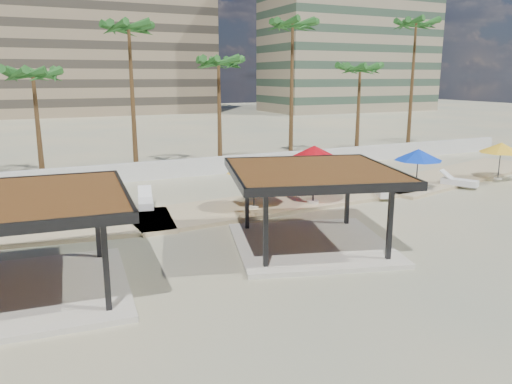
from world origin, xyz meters
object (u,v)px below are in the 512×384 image
pavilion_west (22,237)px  lounger_d (367,178)px  lounger_c (459,182)px  pavilion_central (312,200)px  umbrella_c (314,154)px  lounger_a (146,202)px  lounger_b (382,191)px

pavilion_west → lounger_d: (19.43, 8.78, -1.50)m
lounger_c → lounger_d: size_ratio=1.04×
pavilion_west → lounger_c: (23.59, 5.38, -1.49)m
pavilion_central → pavilion_west: (-10.15, -0.17, 0.01)m
umbrella_c → lounger_c: bearing=0.3°
pavilion_west → lounger_a: (5.59, 8.51, -1.49)m
lounger_a → lounger_b: lounger_a is taller
pavilion_central → lounger_a: size_ratio=3.34×
lounger_b → lounger_d: bearing=-0.2°
umbrella_c → lounger_b: 5.03m
umbrella_c → lounger_d: 7.31m
pavilion_central → lounger_a: 9.62m
lounger_b → lounger_d: 3.74m
lounger_c → lounger_b: bearing=62.9°
pavilion_central → lounger_d: (9.28, 8.61, -1.49)m
pavilion_west → lounger_d: bearing=29.3°
lounger_b → pavilion_west: bearing=131.1°
lounger_c → pavilion_west: bearing=75.8°
pavilion_west → pavilion_central: bearing=5.9°
lounger_b → umbrella_c: bearing=114.9°
pavilion_west → lounger_d: pavilion_west is taller
umbrella_c → lounger_c: 10.43m
umbrella_c → lounger_d: umbrella_c is taller
pavilion_west → lounger_a: pavilion_west is taller
pavilion_west → lounger_c: 24.24m
pavilion_central → lounger_c: 14.49m
lounger_a → umbrella_c: bearing=-100.4°
pavilion_central → lounger_d: bearing=59.0°
pavilion_west → lounger_d: size_ratio=3.09×
lounger_a → pavilion_central: bearing=-139.7°
pavilion_central → umbrella_c: 6.18m
pavilion_central → lounger_c: pavilion_central is taller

